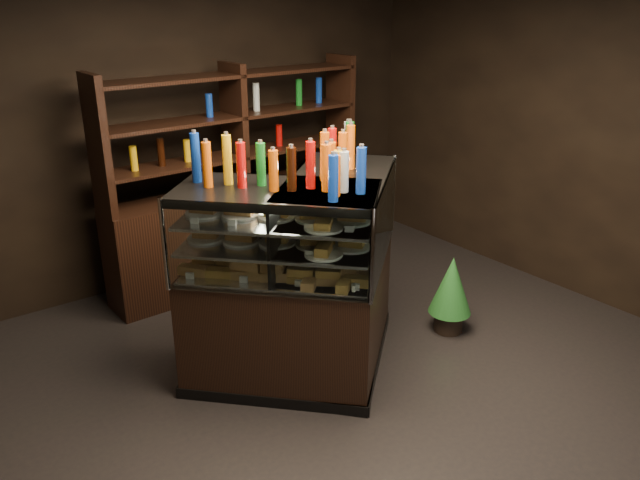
# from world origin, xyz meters

# --- Properties ---
(ground) EXTENTS (5.00, 5.00, 0.00)m
(ground) POSITION_xyz_m (0.00, 0.00, 0.00)
(ground) COLOR black
(ground) RESTS_ON ground
(room_shell) EXTENTS (5.02, 5.02, 3.01)m
(room_shell) POSITION_xyz_m (0.00, 0.00, 1.94)
(room_shell) COLOR black
(room_shell) RESTS_ON ground
(display_case) EXTENTS (1.87, 1.39, 1.42)m
(display_case) POSITION_xyz_m (-0.19, 0.37, 0.48)
(display_case) COLOR black
(display_case) RESTS_ON ground
(food_display) EXTENTS (1.49, 0.97, 0.44)m
(food_display) POSITION_xyz_m (-0.19, 0.37, 1.08)
(food_display) COLOR gold
(food_display) RESTS_ON display_case
(bottles_top) EXTENTS (1.31, 0.82, 0.30)m
(bottles_top) POSITION_xyz_m (-0.19, 0.37, 1.55)
(bottles_top) COLOR yellow
(bottles_top) RESTS_ON display_case
(potted_conifer) EXTENTS (0.34, 0.34, 0.73)m
(potted_conifer) POSITION_xyz_m (1.04, 0.15, 0.41)
(potted_conifer) COLOR black
(potted_conifer) RESTS_ON ground
(back_shelving) EXTENTS (2.49, 0.48, 2.00)m
(back_shelving) POSITION_xyz_m (0.23, 2.05, 0.61)
(back_shelving) COLOR black
(back_shelving) RESTS_ON ground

